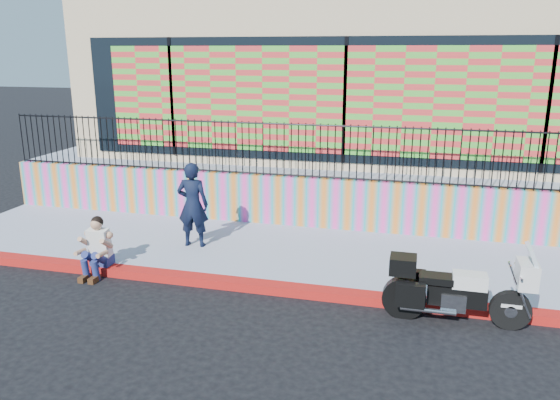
% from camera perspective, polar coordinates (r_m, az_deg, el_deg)
% --- Properties ---
extents(ground, '(90.00, 90.00, 0.00)m').
position_cam_1_polar(ground, '(9.24, 2.65, -9.93)').
color(ground, black).
rests_on(ground, ground).
extents(red_curb, '(16.00, 0.30, 0.15)m').
position_cam_1_polar(red_curb, '(9.21, 2.65, -9.51)').
color(red_curb, '#A10B15').
rests_on(red_curb, ground).
extents(sidewalk, '(16.00, 3.00, 0.15)m').
position_cam_1_polar(sidewalk, '(10.71, 4.48, -5.89)').
color(sidewalk, '#98A0B6').
rests_on(sidewalk, ground).
extents(mural_wall, '(16.00, 0.20, 1.10)m').
position_cam_1_polar(mural_wall, '(12.01, 5.89, -0.41)').
color(mural_wall, '#FF43AD').
rests_on(mural_wall, sidewalk).
extents(metal_fence, '(15.80, 0.04, 1.20)m').
position_cam_1_polar(metal_fence, '(11.75, 6.04, 5.00)').
color(metal_fence, black).
rests_on(metal_fence, mural_wall).
extents(elevated_platform, '(16.00, 10.00, 1.25)m').
position_cam_1_polar(elevated_platform, '(16.95, 8.52, 3.89)').
color(elevated_platform, '#98A0B6').
rests_on(elevated_platform, ground).
extents(storefront_building, '(14.00, 8.06, 4.00)m').
position_cam_1_polar(storefront_building, '(16.42, 8.80, 12.75)').
color(storefront_building, '#C8B385').
rests_on(storefront_building, elevated_platform).
extents(police_motorcycle, '(2.11, 0.70, 1.31)m').
position_cam_1_polar(police_motorcycle, '(8.57, 17.76, -8.78)').
color(police_motorcycle, black).
rests_on(police_motorcycle, ground).
extents(police_officer, '(0.66, 0.47, 1.70)m').
position_cam_1_polar(police_officer, '(10.92, -9.10, -0.48)').
color(police_officer, black).
rests_on(police_officer, sidewalk).
extents(seated_man, '(0.54, 0.71, 1.06)m').
position_cam_1_polar(seated_man, '(10.36, -18.73, -5.23)').
color(seated_man, navy).
rests_on(seated_man, ground).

